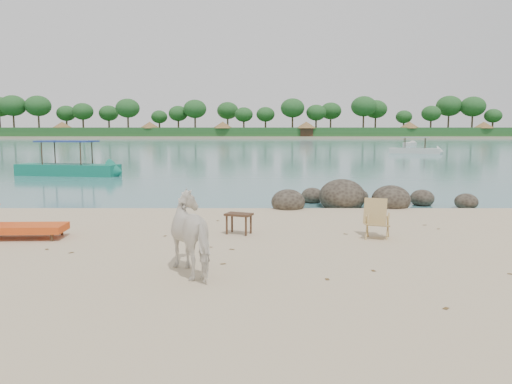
# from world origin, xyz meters

# --- Properties ---
(water) EXTENTS (400.00, 400.00, 0.00)m
(water) POSITION_xyz_m (0.00, 90.00, 0.00)
(water) COLOR #3C7279
(water) RESTS_ON ground
(far_shore) EXTENTS (420.00, 90.00, 1.40)m
(far_shore) POSITION_xyz_m (0.00, 170.00, 0.00)
(far_shore) COLOR tan
(far_shore) RESTS_ON ground
(far_scenery) EXTENTS (420.00, 18.00, 9.50)m
(far_scenery) POSITION_xyz_m (0.03, 136.70, 3.14)
(far_scenery) COLOR #1E4C1E
(far_scenery) RESTS_ON ground
(boulders) EXTENTS (6.24, 2.75, 1.06)m
(boulders) POSITION_xyz_m (2.82, 6.67, 0.20)
(boulders) COLOR black
(boulders) RESTS_ON ground
(cow) EXTENTS (1.36, 1.66, 1.28)m
(cow) POSITION_xyz_m (-1.14, -0.64, 0.64)
(cow) COLOR white
(cow) RESTS_ON ground
(side_table) EXTENTS (0.66, 0.55, 0.46)m
(side_table) POSITION_xyz_m (-0.57, 2.32, 0.23)
(side_table) COLOR #362015
(side_table) RESTS_ON ground
(lounge_chair) EXTENTS (2.19, 0.84, 0.65)m
(lounge_chair) POSITION_xyz_m (-5.10, 1.88, 0.32)
(lounge_chair) COLOR orange
(lounge_chair) RESTS_ON ground
(deck_chair) EXTENTS (0.69, 0.72, 0.82)m
(deck_chair) POSITION_xyz_m (2.36, 1.90, 0.41)
(deck_chair) COLOR tan
(deck_chair) RESTS_ON ground
(boat_near) EXTENTS (6.18, 2.42, 2.94)m
(boat_near) POSITION_xyz_m (-10.03, 17.53, 1.47)
(boat_near) COLOR #107058
(boat_near) RESTS_ON water
(boat_mid) EXTENTS (5.62, 3.29, 2.72)m
(boat_mid) POSITION_xyz_m (15.92, 42.50, 1.36)
(boat_mid) COLOR beige
(boat_mid) RESTS_ON water
(boat_far) EXTENTS (3.58, 5.27, 0.62)m
(boat_far) POSITION_xyz_m (23.47, 68.78, 0.31)
(boat_far) COLOR silver
(boat_far) RESTS_ON water
(dead_leaves) EXTENTS (8.57, 6.35, 0.00)m
(dead_leaves) POSITION_xyz_m (0.02, 0.81, 0.00)
(dead_leaves) COLOR brown
(dead_leaves) RESTS_ON ground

